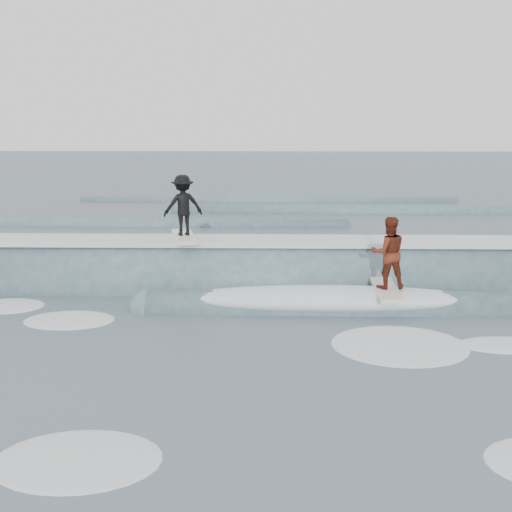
{
  "coord_description": "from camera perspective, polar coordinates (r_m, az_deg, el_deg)",
  "views": [
    {
      "loc": [
        0.3,
        -11.26,
        4.61
      ],
      "look_at": [
        0.0,
        3.57,
        1.1
      ],
      "focal_mm": 40.0,
      "sensor_mm": 36.0,
      "label": 1
    }
  ],
  "objects": [
    {
      "name": "ground",
      "position": [
        12.18,
        -0.34,
        -8.94
      ],
      "size": [
        160.0,
        160.0,
        0.0
      ],
      "primitive_type": "plane",
      "color": "#3E4E5A",
      "rests_on": "ground"
    },
    {
      "name": "breaking_wave",
      "position": [
        16.26,
        0.7,
        -3.02
      ],
      "size": [
        21.35,
        4.08,
        2.6
      ],
      "color": "#395B5F",
      "rests_on": "ground"
    },
    {
      "name": "surfer_black",
      "position": [
        16.18,
        -7.3,
        4.8
      ],
      "size": [
        1.25,
        2.07,
        1.8
      ],
      "color": "silver",
      "rests_on": "ground"
    },
    {
      "name": "surfer_red",
      "position": [
        14.31,
        13.06,
        -0.02
      ],
      "size": [
        0.91,
        2.02,
        1.88
      ],
      "color": "silver",
      "rests_on": "ground"
    },
    {
      "name": "whitewater",
      "position": [
        11.66,
        2.24,
        -9.99
      ],
      "size": [
        13.65,
        8.06,
        0.1
      ],
      "color": "white",
      "rests_on": "ground"
    },
    {
      "name": "far_swells",
      "position": [
        29.28,
        1.51,
        4.26
      ],
      "size": [
        35.34,
        8.65,
        0.8
      ],
      "color": "#395B5F",
      "rests_on": "ground"
    }
  ]
}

